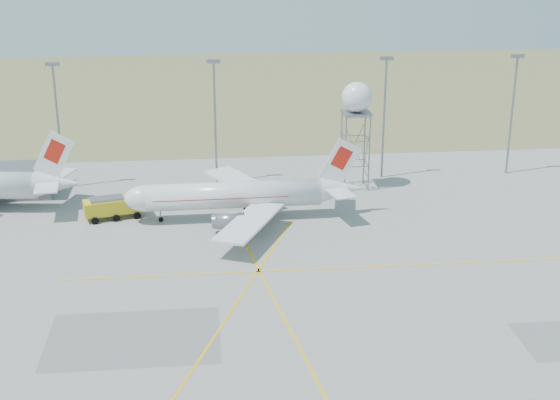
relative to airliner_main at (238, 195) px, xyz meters
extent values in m
cube|color=#565E33|center=(7.28, 91.25, -3.57)|extent=(400.00, 120.00, 0.03)
cylinder|color=slate|center=(-27.72, 17.25, 6.41)|extent=(0.36, 0.36, 20.00)
cube|color=slate|center=(-27.72, 17.25, 16.61)|extent=(2.20, 0.50, 0.60)
cylinder|color=slate|center=(-2.72, 17.25, 6.41)|extent=(0.36, 0.36, 20.00)
cube|color=slate|center=(-2.72, 17.25, 16.61)|extent=(2.20, 0.50, 0.60)
cylinder|color=slate|center=(25.28, 17.25, 6.41)|extent=(0.36, 0.36, 20.00)
cube|color=slate|center=(25.28, 17.25, 16.61)|extent=(2.20, 0.50, 0.60)
cylinder|color=slate|center=(47.28, 17.25, 6.41)|extent=(0.36, 0.36, 20.00)
cube|color=slate|center=(47.28, 17.25, 16.61)|extent=(2.20, 0.50, 0.60)
cylinder|color=silver|center=(-0.59, -0.01, 0.10)|extent=(25.30, 4.30, 3.88)
ellipsoid|color=silver|center=(-13.21, -0.22, 0.10)|extent=(6.28, 3.99, 3.88)
cube|color=black|center=(-14.37, -0.24, 0.68)|extent=(1.51, 2.16, 0.95)
cone|color=silver|center=(14.94, 0.25, 0.39)|extent=(5.89, 3.98, 3.88)
cube|color=silver|center=(14.94, 0.25, 4.47)|extent=(6.22, 0.39, 7.30)
cube|color=#B3170B|center=(15.13, 0.25, 5.15)|extent=(3.35, 0.39, 3.75)
cube|color=silver|center=(14.40, 3.34, 0.88)|extent=(3.19, 5.39, 0.17)
cube|color=silver|center=(14.51, -2.87, 0.88)|extent=(3.19, 5.39, 0.17)
cube|color=silver|center=(0.72, 8.75, -0.87)|extent=(11.19, 15.96, 0.35)
cube|color=silver|center=(1.01, -8.72, -0.87)|extent=(10.80, 16.04, 0.35)
cylinder|color=slate|center=(-1.65, 5.60, -1.74)|extent=(4.11, 2.30, 2.23)
cylinder|color=slate|center=(-1.47, -5.66, -1.74)|extent=(4.11, 2.30, 2.23)
cube|color=#B3170B|center=(-2.53, -0.04, 0.20)|extent=(19.48, 4.24, 0.12)
cylinder|color=black|center=(-11.27, -0.19, -3.15)|extent=(0.69, 0.69, 0.87)
cube|color=black|center=(1.35, 0.02, -3.15)|extent=(1.07, 5.84, 0.87)
cylinder|color=slate|center=(1.35, 0.02, -2.71)|extent=(0.24, 0.24, 1.75)
cone|color=silver|center=(-26.77, 6.37, 0.61)|extent=(6.54, 4.73, 4.09)
cube|color=silver|center=(-26.77, 6.37, 4.90)|extent=(6.55, 1.01, 7.70)
cube|color=#B3170B|center=(-26.57, 6.34, 5.62)|extent=(3.54, 0.72, 3.95)
cube|color=silver|center=(-26.93, 9.68, 1.12)|extent=(3.86, 5.95, 0.18)
cube|color=silver|center=(-27.63, 3.16, 1.12)|extent=(3.86, 5.95, 0.18)
cylinder|color=slate|center=(17.63, 10.38, 2.67)|extent=(0.23, 0.23, 12.51)
cylinder|color=slate|center=(21.48, 10.38, 2.67)|extent=(0.23, 0.23, 12.51)
cylinder|color=slate|center=(21.48, 14.23, 2.67)|extent=(0.23, 0.23, 12.51)
cylinder|color=slate|center=(17.63, 14.23, 2.67)|extent=(0.23, 0.23, 12.51)
cube|color=slate|center=(19.56, 12.31, 8.92)|extent=(4.45, 4.45, 0.24)
sphere|color=silver|center=(19.56, 12.31, 11.42)|extent=(4.81, 4.81, 4.81)
cube|color=gold|center=(-18.11, 2.00, -1.69)|extent=(9.00, 4.97, 2.09)
cube|color=gold|center=(-15.17, 2.78, -0.83)|extent=(2.89, 3.16, 1.33)
cube|color=black|center=(-14.53, 2.96, -0.74)|extent=(0.73, 2.41, 0.95)
cube|color=slate|center=(-19.03, 1.75, -0.45)|extent=(5.18, 3.43, 0.38)
camera|label=1|loc=(-4.81, -106.75, 37.44)|focal=50.00mm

